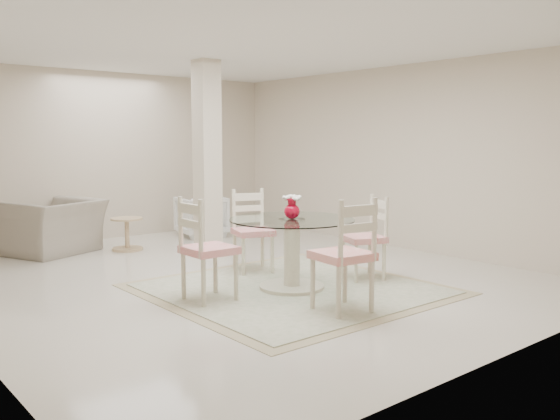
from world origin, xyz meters
TOP-DOWN VIEW (x-y plane):
  - ground at (0.00, 0.00)m, footprint 7.00×7.00m
  - room_shell at (0.00, 0.00)m, footprint 6.02×7.02m
  - column at (0.50, 1.30)m, footprint 0.30×0.30m
  - area_rug at (0.11, -0.97)m, footprint 2.86×2.86m
  - dining_table at (0.11, -0.97)m, footprint 1.34×1.34m
  - red_vase at (0.11, -0.97)m, footprint 0.20×0.19m
  - dining_chair_east at (1.11, -1.17)m, footprint 0.55×0.55m
  - dining_chair_north at (0.31, 0.03)m, footprint 0.56×0.56m
  - dining_chair_west at (-0.90, -0.79)m, footprint 0.47×0.47m
  - dining_chair_south at (-0.08, -1.98)m, footprint 0.53×0.53m
  - recliner_taupe at (-1.16, 2.75)m, footprint 1.48×1.40m
  - armchair_white at (1.27, 2.71)m, footprint 0.84×0.86m
  - side_table at (-0.26, 2.32)m, footprint 0.46×0.46m

SIDE VIEW (x-z plane):
  - ground at x=0.00m, z-range 0.00..0.00m
  - area_rug at x=0.11m, z-range 0.00..0.02m
  - side_table at x=-0.26m, z-range -0.02..0.46m
  - armchair_white at x=1.27m, z-range 0.00..0.68m
  - recliner_taupe at x=-1.16m, z-range 0.00..0.76m
  - dining_table at x=0.11m, z-range 0.01..0.78m
  - dining_chair_east at x=1.11m, z-range 0.03..1.10m
  - dining_chair_north at x=0.31m, z-range 0.03..1.14m
  - dining_chair_west at x=-0.90m, z-range 0.03..1.19m
  - dining_chair_south at x=-0.08m, z-range 0.03..1.23m
  - red_vase at x=0.11m, z-range 0.78..1.04m
  - column at x=0.50m, z-range 0.00..2.70m
  - room_shell at x=0.00m, z-range 0.50..3.21m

